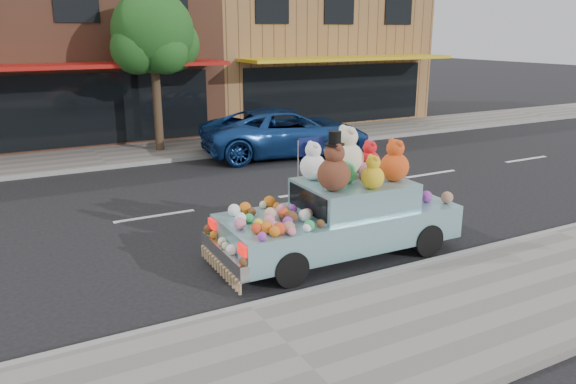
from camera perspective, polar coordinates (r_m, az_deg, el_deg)
ground at (r=12.76m, az=-13.38°, el=-2.42°), size 120.00×120.00×0.00m
near_sidewalk at (r=7.19m, az=1.20°, el=-16.66°), size 60.00×3.00×0.12m
far_sidewalk at (r=18.90m, az=-18.68°, el=3.34°), size 60.00×3.00×0.12m
near_kerb at (r=8.35m, az=-4.00°, el=-11.70°), size 60.00×0.12×0.13m
far_kerb at (r=17.46m, az=-17.79°, el=2.43°), size 60.00×0.12×0.13m
storefront_mid at (r=23.92m, az=-21.90°, el=14.22°), size 10.00×9.80×7.30m
storefront_right at (r=27.06m, az=0.32°, el=15.42°), size 10.00×9.80×7.30m
street_tree at (r=18.98m, az=-13.50°, el=14.87°), size 3.00×2.70×5.22m
car_blue at (r=18.43m, az=-0.20°, el=6.11°), size 5.83×3.33×1.53m
art_car at (r=10.15m, az=5.39°, el=-1.90°), size 4.52×1.85×2.36m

